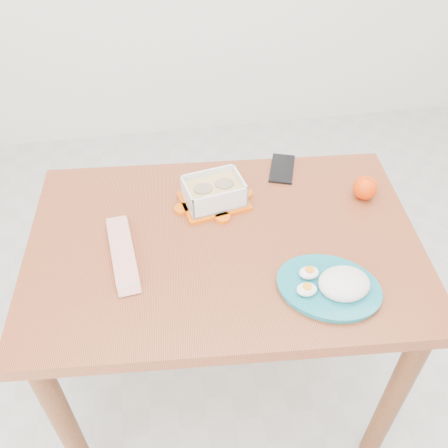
{
  "coord_description": "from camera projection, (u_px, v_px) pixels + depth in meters",
  "views": [
    {
      "loc": [
        -0.35,
        -0.85,
        1.71
      ],
      "look_at": [
        -0.21,
        0.06,
        0.81
      ],
      "focal_mm": 40.0,
      "sensor_mm": 36.0,
      "label": 1
    }
  ],
  "objects": [
    {
      "name": "orange_fruit",
      "position": [
        365.0,
        188.0,
        1.44
      ],
      "size": [
        0.07,
        0.07,
        0.07
      ],
      "primitive_type": "sphere",
      "color": "#E04104",
      "rests_on": "dining_table"
    },
    {
      "name": "rice_plate",
      "position": [
        334.0,
        284.0,
        1.2
      ],
      "size": [
        0.34,
        0.34,
        0.07
      ],
      "rotation": [
        0.0,
        0.0,
        -0.47
      ],
      "color": "#17717E",
      "rests_on": "dining_table"
    },
    {
      "name": "smartphone",
      "position": [
        282.0,
        169.0,
        1.55
      ],
      "size": [
        0.11,
        0.16,
        0.01
      ],
      "primitive_type": "cube",
      "rotation": [
        0.0,
        0.0,
        -0.33
      ],
      "color": "black",
      "rests_on": "dining_table"
    },
    {
      "name": "dining_table",
      "position": [
        224.0,
        269.0,
        1.42
      ],
      "size": [
        1.1,
        0.77,
        0.75
      ],
      "rotation": [
        0.0,
        0.0,
        -0.07
      ],
      "color": "#994A2B",
      "rests_on": "ground"
    },
    {
      "name": "food_container",
      "position": [
        214.0,
        193.0,
        1.42
      ],
      "size": [
        0.21,
        0.17,
        0.08
      ],
      "rotation": [
        0.0,
        0.0,
        0.19
      ],
      "color": "#E65806",
      "rests_on": "dining_table"
    },
    {
      "name": "candy_bar",
      "position": [
        122.0,
        252.0,
        1.29
      ],
      "size": [
        0.08,
        0.24,
        0.02
      ],
      "primitive_type": "cube",
      "rotation": [
        0.0,
        0.0,
        1.69
      ],
      "color": "#B81B09",
      "rests_on": "dining_table"
    },
    {
      "name": "ground",
      "position": [
        282.0,
        387.0,
        1.83
      ],
      "size": [
        3.5,
        3.5,
        0.0
      ],
      "primitive_type": "plane",
      "color": "#B7B7B2",
      "rests_on": "ground"
    }
  ]
}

